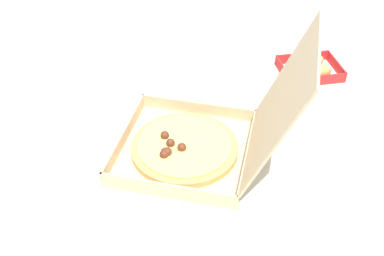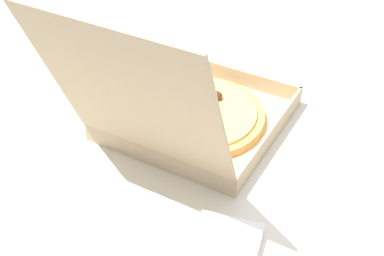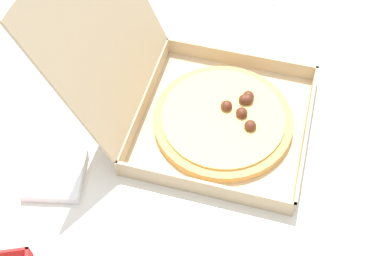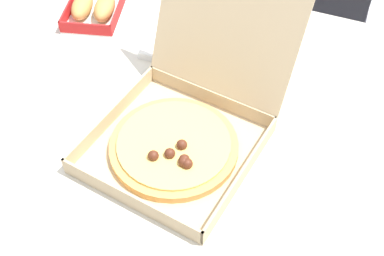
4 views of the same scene
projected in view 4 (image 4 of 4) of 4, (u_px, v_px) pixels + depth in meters
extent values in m
cube|color=silver|center=(199.00, 128.00, 1.14)|extent=(1.28, 1.09, 0.03)
cylinder|color=#B7B7BC|center=(106.00, 60.00, 1.84)|extent=(0.05, 0.05, 0.68)
cube|color=#232328|center=(308.00, 28.00, 1.82)|extent=(0.41, 0.41, 0.04)
cube|color=#232328|center=(308.00, 8.00, 1.55)|extent=(0.36, 0.04, 0.38)
cylinder|color=#B2B2B7|center=(346.00, 55.00, 2.05)|extent=(0.03, 0.03, 0.43)
cylinder|color=#B2B2B7|center=(269.00, 37.00, 2.13)|extent=(0.03, 0.03, 0.43)
cylinder|color=#B2B2B7|center=(333.00, 109.00, 1.84)|extent=(0.03, 0.03, 0.43)
cylinder|color=#B2B2B7|center=(248.00, 87.00, 1.92)|extent=(0.03, 0.03, 0.43)
cylinder|color=#333847|center=(327.00, 52.00, 2.05)|extent=(0.09, 0.09, 0.45)
cylinder|color=#333847|center=(286.00, 42.00, 2.09)|extent=(0.09, 0.09, 0.45)
cube|color=#333847|center=(340.00, 3.00, 1.81)|extent=(0.12, 0.30, 0.10)
cube|color=tan|center=(174.00, 150.00, 1.07)|extent=(0.39, 0.39, 0.01)
cube|color=tan|center=(129.00, 199.00, 0.96)|extent=(0.34, 0.05, 0.04)
cube|color=tan|center=(112.00, 115.00, 1.11)|extent=(0.05, 0.34, 0.04)
cube|color=tan|center=(242.00, 175.00, 1.00)|extent=(0.05, 0.34, 0.04)
cube|color=tan|center=(211.00, 97.00, 1.15)|extent=(0.34, 0.05, 0.04)
cube|color=tan|center=(227.00, 21.00, 1.05)|extent=(0.36, 0.18, 0.32)
cylinder|color=tan|center=(174.00, 146.00, 1.06)|extent=(0.29, 0.29, 0.02)
cylinder|color=#EAC666|center=(174.00, 143.00, 1.05)|extent=(0.25, 0.25, 0.01)
sphere|color=#562819|center=(183.00, 145.00, 1.04)|extent=(0.02, 0.02, 0.02)
sphere|color=#562819|center=(170.00, 153.00, 1.02)|extent=(0.02, 0.02, 0.02)
sphere|color=#562819|center=(153.00, 156.00, 1.02)|extent=(0.02, 0.02, 0.02)
sphere|color=#562819|center=(184.00, 160.00, 1.01)|extent=(0.02, 0.02, 0.02)
sphere|color=#562819|center=(187.00, 164.00, 1.00)|extent=(0.02, 0.02, 0.02)
sphere|color=#562819|center=(184.00, 162.00, 1.01)|extent=(0.02, 0.02, 0.02)
cube|color=white|center=(95.00, 15.00, 1.40)|extent=(0.20, 0.22, 0.00)
cube|color=red|center=(85.00, 29.00, 1.33)|extent=(0.15, 0.04, 0.03)
cube|color=red|center=(70.00, 8.00, 1.39)|extent=(0.06, 0.18, 0.03)
cube|color=red|center=(118.00, 11.00, 1.38)|extent=(0.06, 0.18, 0.03)
ellipsoid|color=tan|center=(82.00, 6.00, 1.39)|extent=(0.09, 0.13, 0.05)
ellipsoid|color=tan|center=(105.00, 8.00, 1.38)|extent=(0.09, 0.13, 0.05)
cube|color=white|center=(164.00, 48.00, 1.29)|extent=(0.12, 0.12, 0.02)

